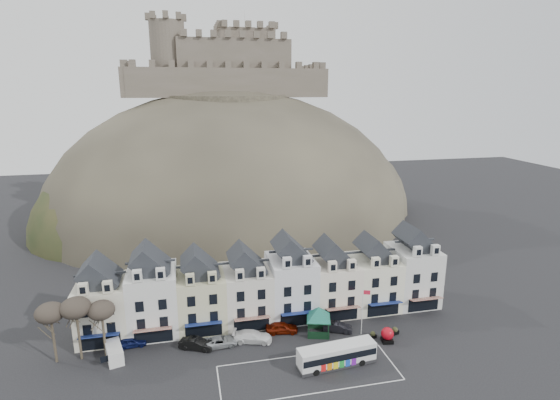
% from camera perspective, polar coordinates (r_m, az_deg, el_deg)
% --- Properties ---
extents(ground, '(300.00, 300.00, 0.00)m').
position_cam_1_polar(ground, '(56.70, 2.03, -22.62)').
color(ground, black).
rests_on(ground, ground).
extents(coach_bay_markings, '(22.00, 7.50, 0.01)m').
position_cam_1_polar(coach_bay_markings, '(58.11, 3.75, -21.61)').
color(coach_bay_markings, silver).
rests_on(coach_bay_markings, ground).
extents(townhouse_terrace, '(54.40, 9.35, 11.80)m').
position_cam_1_polar(townhouse_terrace, '(67.38, -1.28, -10.96)').
color(townhouse_terrace, beige).
rests_on(townhouse_terrace, ground).
extents(castle_hill, '(100.00, 76.00, 68.00)m').
position_cam_1_polar(castle_hill, '(118.46, -5.79, -2.42)').
color(castle_hill, '#312D26').
rests_on(castle_hill, ground).
extents(castle, '(50.20, 22.20, 22.00)m').
position_cam_1_polar(castle, '(120.51, -7.08, 17.12)').
color(castle, brown).
rests_on(castle, ground).
extents(tree_left_far, '(3.61, 3.61, 8.24)m').
position_cam_1_polar(tree_left_far, '(63.14, -27.84, -12.95)').
color(tree_left_far, '#3A3325').
rests_on(tree_left_far, ground).
extents(tree_left_mid, '(3.78, 3.78, 8.64)m').
position_cam_1_polar(tree_left_mid, '(62.23, -25.15, -12.68)').
color(tree_left_mid, '#3A3325').
rests_on(tree_left_mid, ground).
extents(tree_left_near, '(3.43, 3.43, 7.84)m').
position_cam_1_polar(tree_left_near, '(61.91, -22.31, -13.22)').
color(tree_left_near, '#3A3325').
rests_on(tree_left_near, ground).
extents(bus, '(10.29, 3.31, 2.85)m').
position_cam_1_polar(bus, '(58.79, 7.42, -19.37)').
color(bus, '#262628').
rests_on(bus, ground).
extents(bus_shelter, '(6.45, 6.45, 4.25)m').
position_cam_1_polar(bus_shelter, '(63.98, 5.07, -14.49)').
color(bus_shelter, black).
rests_on(bus_shelter, ground).
extents(red_buoy, '(1.75, 1.75, 2.16)m').
position_cam_1_polar(red_buoy, '(64.79, 13.85, -16.72)').
color(red_buoy, black).
rests_on(red_buoy, ground).
extents(flagpole, '(0.97, 0.40, 7.08)m').
position_cam_1_polar(flagpole, '(64.39, 10.78, -13.75)').
color(flagpole, silver).
rests_on(flagpole, ground).
extents(white_van, '(2.90, 4.55, 1.92)m').
position_cam_1_polar(white_van, '(63.55, -20.83, -18.11)').
color(white_van, silver).
rests_on(white_van, ground).
extents(planter_west, '(1.24, 0.83, 1.14)m').
position_cam_1_polar(planter_west, '(67.06, 14.78, -16.19)').
color(planter_west, black).
rests_on(planter_west, ground).
extents(planter_east, '(1.13, 0.75, 1.03)m').
position_cam_1_polar(planter_east, '(65.53, 12.03, -16.85)').
color(planter_east, black).
rests_on(planter_east, ground).
extents(car_navy, '(4.28, 2.05, 1.41)m').
position_cam_1_polar(car_navy, '(65.54, -18.89, -17.13)').
color(car_navy, '#0D1443').
rests_on(car_navy, ground).
extents(car_black, '(4.92, 3.33, 1.53)m').
position_cam_1_polar(car_black, '(62.87, -10.85, -17.95)').
color(car_black, black).
rests_on(car_black, ground).
extents(car_silver, '(4.89, 2.54, 1.34)m').
position_cam_1_polar(car_silver, '(63.00, -7.83, -17.85)').
color(car_silver, '#9B9FA3').
rests_on(car_silver, ground).
extents(car_white, '(5.82, 3.63, 1.57)m').
position_cam_1_polar(car_white, '(63.42, -3.61, -17.37)').
color(car_white, white).
rests_on(car_white, ground).
extents(car_maroon, '(4.84, 2.52, 1.57)m').
position_cam_1_polar(car_maroon, '(65.28, 0.23, -16.34)').
color(car_maroon, '#5B1205').
rests_on(car_maroon, ground).
extents(car_charcoal, '(4.49, 3.04, 1.40)m').
position_cam_1_polar(car_charcoal, '(66.12, 7.53, -16.13)').
color(car_charcoal, black).
rests_on(car_charcoal, ground).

